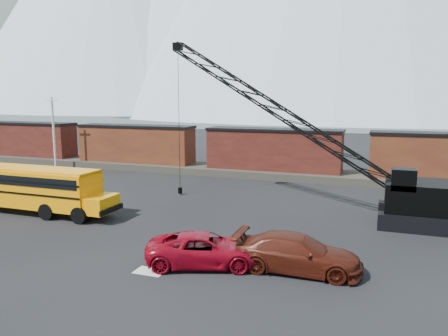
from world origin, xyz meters
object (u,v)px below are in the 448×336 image
at_px(red_pickup, 205,249).
at_px(school_bus, 36,188).
at_px(maroon_suv, 297,253).
at_px(crawler_crane, 283,114).

bearing_deg(red_pickup, school_bus, 52.54).
bearing_deg(maroon_suv, red_pickup, 98.75).
bearing_deg(maroon_suv, school_bus, 76.37).
distance_m(school_bus, maroon_suv, 19.39).
bearing_deg(red_pickup, maroon_suv, -98.86).
relative_size(school_bus, crawler_crane, 0.54).
distance_m(school_bus, red_pickup, 15.44).
height_order(school_bus, maroon_suv, school_bus).
height_order(school_bus, crawler_crane, crawler_crane).
height_order(red_pickup, crawler_crane, crawler_crane).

